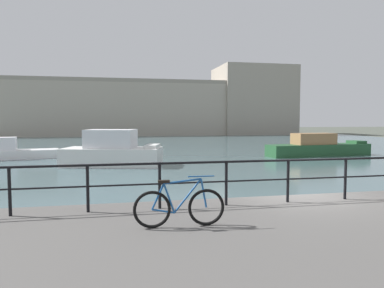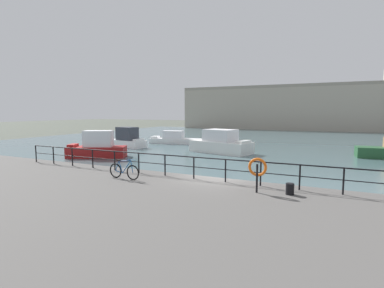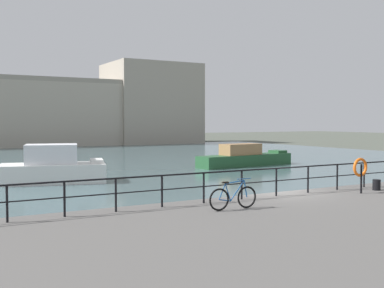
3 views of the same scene
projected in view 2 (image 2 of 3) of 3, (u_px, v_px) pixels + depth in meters
The scene contains 12 objects.
ground_plane at pixel (214, 198), 14.66m from camera, with size 240.00×240.00×0.00m, color #4C5147.
water_basin at pixel (291, 142), 41.78m from camera, with size 80.00×60.00×0.01m, color #476066.
quay_promenade at pixel (135, 238), 8.77m from camera, with size 56.00×13.00×1.09m, color #565451.
harbor_building at pixel (339, 106), 67.33m from camera, with size 60.70×12.22×13.88m.
moored_red_daysailer at pixel (97, 147), 27.76m from camera, with size 5.62×4.11×2.53m.
moored_harbor_tender at pixel (221, 144), 30.84m from camera, with size 6.94×4.30×2.45m.
moored_small_launch at pixel (127, 139), 35.71m from camera, with size 5.32×2.87×2.44m.
moored_blue_motorboat at pixel (176, 139), 39.66m from camera, with size 7.84×3.16×1.73m.
quay_railing at pixel (209, 165), 13.78m from camera, with size 24.12×0.07×1.08m.
parked_bicycle at pixel (124, 171), 14.10m from camera, with size 1.77×0.12×0.98m.
mooring_bollard at pixel (290, 189), 11.46m from camera, with size 0.32×0.32×0.44m, color black.
life_ring_stand at pixel (257, 168), 11.70m from camera, with size 0.75×0.16×1.40m.
Camera 2 is at (5.13, -13.37, 4.31)m, focal length 27.55 mm.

